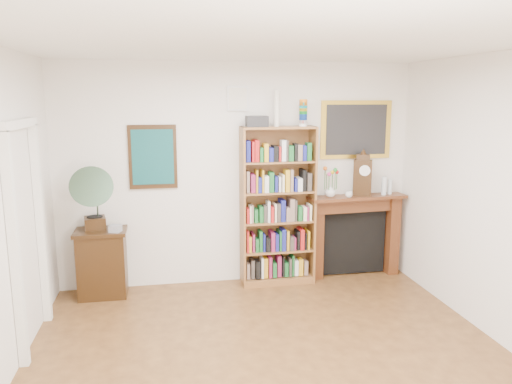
{
  "coord_description": "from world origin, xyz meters",
  "views": [
    {
      "loc": [
        -0.9,
        -3.69,
        2.37
      ],
      "look_at": [
        0.07,
        1.6,
        1.34
      ],
      "focal_mm": 35.0,
      "sensor_mm": 36.0,
      "label": 1
    }
  ],
  "objects_px": {
    "bookshelf": "(278,197)",
    "mantel_clock": "(363,176)",
    "bottle_left": "(384,186)",
    "gramophone": "(92,195)",
    "cd_stack": "(115,229)",
    "flower_vase": "(330,191)",
    "bottle_right": "(390,187)",
    "teacup": "(349,195)",
    "fireplace": "(354,228)",
    "side_cabinet": "(102,263)"
  },
  "relations": [
    {
      "from": "bottle_right",
      "to": "bottle_left",
      "type": "bearing_deg",
      "value": -158.97
    },
    {
      "from": "gramophone",
      "to": "flower_vase",
      "type": "xyz_separation_m",
      "value": [
        2.93,
        0.15,
        -0.08
      ]
    },
    {
      "from": "gramophone",
      "to": "flower_vase",
      "type": "distance_m",
      "value": 2.94
    },
    {
      "from": "mantel_clock",
      "to": "fireplace",
      "type": "bearing_deg",
      "value": 156.94
    },
    {
      "from": "bookshelf",
      "to": "bottle_left",
      "type": "distance_m",
      "value": 1.44
    },
    {
      "from": "fireplace",
      "to": "cd_stack",
      "type": "bearing_deg",
      "value": -179.27
    },
    {
      "from": "teacup",
      "to": "cd_stack",
      "type": "bearing_deg",
      "value": -177.85
    },
    {
      "from": "mantel_clock",
      "to": "flower_vase",
      "type": "xyz_separation_m",
      "value": [
        -0.43,
        0.0,
        -0.19
      ]
    },
    {
      "from": "fireplace",
      "to": "gramophone",
      "type": "height_order",
      "value": "gramophone"
    },
    {
      "from": "fireplace",
      "to": "teacup",
      "type": "relative_size",
      "value": 14.27
    },
    {
      "from": "bookshelf",
      "to": "fireplace",
      "type": "distance_m",
      "value": 1.18
    },
    {
      "from": "fireplace",
      "to": "bottle_left",
      "type": "height_order",
      "value": "bottle_left"
    },
    {
      "from": "fireplace",
      "to": "flower_vase",
      "type": "height_order",
      "value": "flower_vase"
    },
    {
      "from": "flower_vase",
      "to": "bottle_right",
      "type": "bearing_deg",
      "value": 2.68
    },
    {
      "from": "gramophone",
      "to": "bookshelf",
      "type": "bearing_deg",
      "value": -6.85
    },
    {
      "from": "bottle_left",
      "to": "gramophone",
      "type": "bearing_deg",
      "value": -177.65
    },
    {
      "from": "bookshelf",
      "to": "bottle_left",
      "type": "relative_size",
      "value": 9.66
    },
    {
      "from": "fireplace",
      "to": "mantel_clock",
      "type": "xyz_separation_m",
      "value": [
        0.06,
        -0.06,
        0.72
      ]
    },
    {
      "from": "gramophone",
      "to": "bottle_right",
      "type": "relative_size",
      "value": 3.94
    },
    {
      "from": "mantel_clock",
      "to": "bottle_right",
      "type": "xyz_separation_m",
      "value": [
        0.41,
        0.04,
        -0.16
      ]
    },
    {
      "from": "flower_vase",
      "to": "mantel_clock",
      "type": "bearing_deg",
      "value": -0.26
    },
    {
      "from": "cd_stack",
      "to": "flower_vase",
      "type": "relative_size",
      "value": 0.8
    },
    {
      "from": "gramophone",
      "to": "bottle_right",
      "type": "height_order",
      "value": "gramophone"
    },
    {
      "from": "mantel_clock",
      "to": "bottle_left",
      "type": "bearing_deg",
      "value": 24.52
    },
    {
      "from": "flower_vase",
      "to": "bottle_right",
      "type": "relative_size",
      "value": 0.75
    },
    {
      "from": "teacup",
      "to": "bottle_right",
      "type": "distance_m",
      "value": 0.63
    },
    {
      "from": "side_cabinet",
      "to": "mantel_clock",
      "type": "xyz_separation_m",
      "value": [
        3.3,
        0.08,
        0.95
      ]
    },
    {
      "from": "gramophone",
      "to": "side_cabinet",
      "type": "bearing_deg",
      "value": 38.71
    },
    {
      "from": "flower_vase",
      "to": "teacup",
      "type": "distance_m",
      "value": 0.24
    },
    {
      "from": "flower_vase",
      "to": "bottle_right",
      "type": "distance_m",
      "value": 0.84
    },
    {
      "from": "fireplace",
      "to": "cd_stack",
      "type": "relative_size",
      "value": 11.03
    },
    {
      "from": "fireplace",
      "to": "gramophone",
      "type": "distance_m",
      "value": 3.36
    },
    {
      "from": "side_cabinet",
      "to": "bottle_right",
      "type": "bearing_deg",
      "value": 1.68
    },
    {
      "from": "gramophone",
      "to": "mantel_clock",
      "type": "height_order",
      "value": "mantel_clock"
    },
    {
      "from": "bookshelf",
      "to": "mantel_clock",
      "type": "relative_size",
      "value": 4.28
    },
    {
      "from": "fireplace",
      "to": "bottle_left",
      "type": "bearing_deg",
      "value": -13.65
    },
    {
      "from": "cd_stack",
      "to": "bottle_left",
      "type": "distance_m",
      "value": 3.44
    },
    {
      "from": "gramophone",
      "to": "cd_stack",
      "type": "distance_m",
      "value": 0.48
    },
    {
      "from": "side_cabinet",
      "to": "bottle_left",
      "type": "distance_m",
      "value": 3.69
    },
    {
      "from": "flower_vase",
      "to": "bottle_left",
      "type": "xyz_separation_m",
      "value": [
        0.74,
        0.0,
        0.04
      ]
    },
    {
      "from": "gramophone",
      "to": "bottle_left",
      "type": "relative_size",
      "value": 3.28
    },
    {
      "from": "side_cabinet",
      "to": "teacup",
      "type": "bearing_deg",
      "value": -0.19
    },
    {
      "from": "bookshelf",
      "to": "fireplace",
      "type": "height_order",
      "value": "bookshelf"
    },
    {
      "from": "bottle_left",
      "to": "side_cabinet",
      "type": "bearing_deg",
      "value": -178.75
    },
    {
      "from": "gramophone",
      "to": "flower_vase",
      "type": "relative_size",
      "value": 5.22
    },
    {
      "from": "mantel_clock",
      "to": "flower_vase",
      "type": "height_order",
      "value": "mantel_clock"
    },
    {
      "from": "mantel_clock",
      "to": "teacup",
      "type": "relative_size",
      "value": 5.85
    },
    {
      "from": "cd_stack",
      "to": "mantel_clock",
      "type": "bearing_deg",
      "value": 3.46
    },
    {
      "from": "side_cabinet",
      "to": "teacup",
      "type": "height_order",
      "value": "teacup"
    },
    {
      "from": "teacup",
      "to": "fireplace",
      "type": "bearing_deg",
      "value": 44.25
    }
  ]
}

